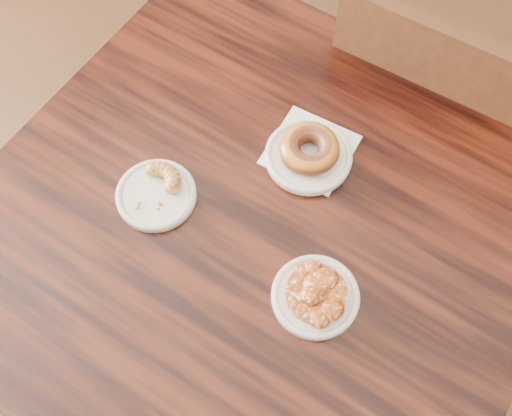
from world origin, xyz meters
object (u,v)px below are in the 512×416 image
at_px(glazed_donut, 309,149).
at_px(cruller_fragment, 155,190).
at_px(chair_far, 432,107).
at_px(cafe_table, 260,296).
at_px(apple_fritter, 316,292).

bearing_deg(glazed_donut, cruller_fragment, -138.64).
xyz_separation_m(chair_far, cruller_fragment, (-0.38, -0.64, 0.33)).
xyz_separation_m(cafe_table, glazed_donut, (0.02, 0.16, 0.41)).
bearing_deg(chair_far, glazed_donut, 75.59).
relative_size(cafe_table, chair_far, 1.08).
height_order(glazed_donut, apple_fritter, glazed_donut).
height_order(chair_far, cruller_fragment, chair_far).
xyz_separation_m(chair_far, apple_fritter, (-0.05, -0.69, 0.33)).
distance_m(cafe_table, glazed_donut, 0.44).
height_order(cafe_table, cruller_fragment, cruller_fragment).
distance_m(chair_far, apple_fritter, 0.77).
bearing_deg(glazed_donut, cafe_table, -98.39).
distance_m(chair_far, cruller_fragment, 0.81).
distance_m(glazed_donut, cruller_fragment, 0.28).
bearing_deg(cafe_table, glazed_donut, 89.71).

